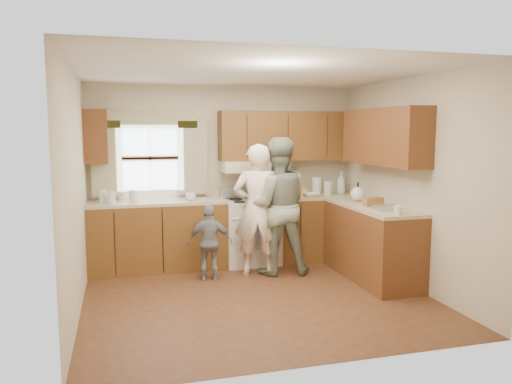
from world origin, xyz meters
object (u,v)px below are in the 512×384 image
object	(u,v)px
woman_left	(257,210)
woman_right	(277,206)
stove	(250,231)
child	(210,242)

from	to	relation	value
woman_left	woman_right	bearing A→B (deg)	-162.63
woman_left	woman_right	distance (m)	0.27
woman_left	stove	bearing A→B (deg)	-78.28
woman_right	child	world-z (taller)	woman_right
stove	woman_left	bearing A→B (deg)	-95.65
stove	woman_right	world-z (taller)	woman_right
stove	child	size ratio (longest dim) A/B	1.12
stove	child	distance (m)	0.94
woman_right	child	xyz separation A→B (m)	(-0.90, -0.05, -0.42)
woman_right	child	bearing A→B (deg)	11.78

